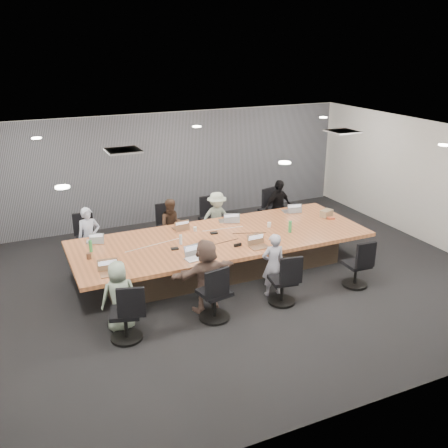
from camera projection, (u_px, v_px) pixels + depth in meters
name	position (u px, v px, depth m)	size (l,w,h in m)	color
floor	(232.00, 280.00, 9.93)	(10.00, 8.00, 0.00)	black
ceiling	(233.00, 140.00, 8.95)	(10.00, 8.00, 0.00)	white
wall_back	(167.00, 167.00, 12.86)	(10.00, 2.80, 0.00)	beige
wall_front	(374.00, 312.00, 6.02)	(10.00, 2.80, 0.00)	beige
wall_right	(431.00, 184.00, 11.37)	(8.00, 2.80, 0.00)	beige
curtain	(168.00, 168.00, 12.79)	(9.80, 0.04, 2.80)	slate
conference_table	(222.00, 252.00, 10.21)	(6.00, 2.20, 0.74)	#423327
chair_0	(87.00, 242.00, 10.74)	(0.53, 0.53, 0.79)	black
chair_1	(168.00, 231.00, 11.45)	(0.50, 0.50, 0.74)	black
chair_2	(211.00, 223.00, 11.85)	(0.54, 0.54, 0.81)	black
chair_3	(270.00, 213.00, 12.47)	(0.55, 0.55, 0.81)	black
chair_4	(125.00, 317.00, 7.83)	(0.54, 0.54, 0.80)	black
chair_5	(214.00, 297.00, 8.41)	(0.56, 0.56, 0.84)	black
chair_6	(282.00, 284.00, 8.93)	(0.51, 0.51, 0.76)	black
chair_7	(356.00, 268.00, 9.57)	(0.51, 0.51, 0.75)	black
person_0	(89.00, 237.00, 10.35)	(0.46, 0.30, 1.27)	#B2BCD9
laptop_0	(94.00, 241.00, 9.84)	(0.28, 0.19, 0.02)	#B2B2B7
person_1	(172.00, 226.00, 11.06)	(0.59, 0.46, 1.22)	#39271D
laptop_1	(180.00, 228.00, 10.54)	(0.32, 0.22, 0.02)	#8C6647
person_2	(217.00, 218.00, 11.47)	(0.81, 0.46, 1.25)	#A0B09C
laptop_2	(227.00, 221.00, 10.96)	(0.35, 0.24, 0.02)	#B2B2B7
person_3	(278.00, 207.00, 12.08)	(0.79, 0.33, 1.36)	black
laptop_3	(290.00, 211.00, 11.58)	(0.34, 0.23, 0.02)	#B2B2B7
person_4	(119.00, 296.00, 8.06)	(0.59, 0.38, 1.20)	#92A791
laptop_4	(111.00, 274.00, 8.47)	(0.35, 0.24, 0.02)	#8C6647
person_5	(206.00, 275.00, 8.62)	(1.23, 0.39, 1.32)	brown
laptop_5	(195.00, 259.00, 9.06)	(0.33, 0.23, 0.02)	#B2B2B7
person_6	(273.00, 265.00, 9.15)	(0.44, 0.29, 1.22)	#A2A0B4
laptop_6	(259.00, 247.00, 9.57)	(0.36, 0.25, 0.02)	#8C6647
bottle_green_left	(91.00, 246.00, 9.35)	(0.06, 0.06, 0.22)	green
bottle_green_right	(290.00, 227.00, 10.30)	(0.07, 0.07, 0.24)	green
bottle_clear	(181.00, 240.00, 9.70)	(0.06, 0.06, 0.20)	silver
cup_white_far	(195.00, 229.00, 10.38)	(0.07, 0.07, 0.09)	white
cup_white_near	(269.00, 225.00, 10.61)	(0.08, 0.08, 0.10)	white
mug_brown	(89.00, 256.00, 9.07)	(0.09, 0.09, 0.11)	brown
mic_left	(175.00, 249.00, 9.49)	(0.14, 0.09, 0.03)	black
mic_right	(214.00, 233.00, 10.26)	(0.15, 0.10, 0.03)	black
stapler	(238.00, 245.00, 9.62)	(0.16, 0.04, 0.06)	black
canvas_bag	(326.00, 213.00, 11.23)	(0.28, 0.18, 0.15)	#9B815F
snack_packet	(331.00, 218.00, 11.10)	(0.17, 0.11, 0.04)	#CA5432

